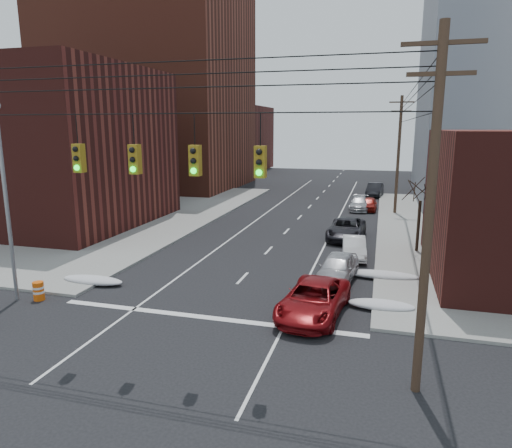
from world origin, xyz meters
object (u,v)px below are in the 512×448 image
Objects in this scene: lot_car_a at (118,209)px; lot_car_c at (54,215)px; red_pickup at (314,299)px; lot_car_d at (135,199)px; parked_car_e at (369,204)px; parked_car_d at (359,204)px; parked_car_f at (375,190)px; construction_barrel at (39,291)px; lot_car_b at (114,211)px; parked_car_a at (337,268)px; parked_car_c at (346,229)px; parked_car_b at (354,248)px.

lot_car_c is at bearing 126.78° from lot_car_a.
red_pickup is at bearing -122.71° from lot_car_c.
red_pickup is 30.96m from lot_car_d.
lot_car_d reaches higher than parked_car_e.
lot_car_d is at bearing 140.26° from red_pickup.
parked_car_e is at bearing 2.65° from parked_car_d.
construction_barrel is at bearing -105.65° from parked_car_f.
lot_car_b is 6.76m from lot_car_d.
red_pickup is at bearing -121.27° from lot_car_d.
parked_car_a is at bearing -87.16° from parked_car_f.
parked_car_a is at bearing -86.13° from parked_car_c.
lot_car_d reaches higher than lot_car_c.
parked_car_f is 30.84m from lot_car_b.
parked_car_c is 1.14× the size of lot_car_c.
construction_barrel is (6.85, -17.33, -0.47)m from lot_car_b.
parked_car_c reaches higher than parked_car_d.
parked_car_b is at bearing 39.08° from construction_barrel.
parked_car_d is 5.03× the size of construction_barrel.
parked_car_e is (0.92, 22.48, -0.11)m from parked_car_a.
lot_car_a is at bearing -154.69° from parked_car_d.
parked_car_f reaches higher than parked_car_c.
parked_car_e is (1.49, 27.29, -0.09)m from red_pickup.
lot_car_a is at bearing 111.48° from construction_barrel.
lot_car_c reaches higher than parked_car_e.
construction_barrel is at bearing -126.74° from parked_car_c.
construction_barrel is at bearing -115.02° from parked_car_d.
construction_barrel is (-13.30, -16.42, -0.29)m from parked_car_c.
parked_car_b is 0.86× the size of lot_car_d.
lot_car_a is at bearing -152.54° from lot_car_d.
parked_car_e is 0.68× the size of lot_car_b.
parked_car_c reaches higher than construction_barrel.
parked_car_f is 41.94m from construction_barrel.
lot_car_d reaches higher than parked_car_b.
parked_car_a is 0.94× the size of lot_car_c.
parked_car_e is (1.20, 12.57, -0.10)m from parked_car_c.
parked_car_f is at bearing 82.78° from parked_car_b.
parked_car_b reaches higher than construction_barrel.
lot_car_c is (-3.70, -4.05, 0.03)m from lot_car_a.
lot_car_a is at bearing 175.10° from parked_car_c.
lot_car_a is at bearing 156.02° from parked_car_a.
parked_car_d is (0.29, 12.53, -0.09)m from parked_car_c.
parked_car_e is 24.14m from lot_car_a.
parked_car_a is at bearing -90.62° from parked_car_e.
parked_car_a reaches higher than lot_car_a.
parked_car_b is 4.40× the size of construction_barrel.
parked_car_d is (-0.56, 17.46, 0.00)m from parked_car_b.
lot_car_a reaches higher than parked_car_e.
red_pickup is at bearing -141.06° from lot_car_a.
lot_car_a is at bearing -46.33° from lot_car_c.
parked_car_f is 30.14m from lot_car_a.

